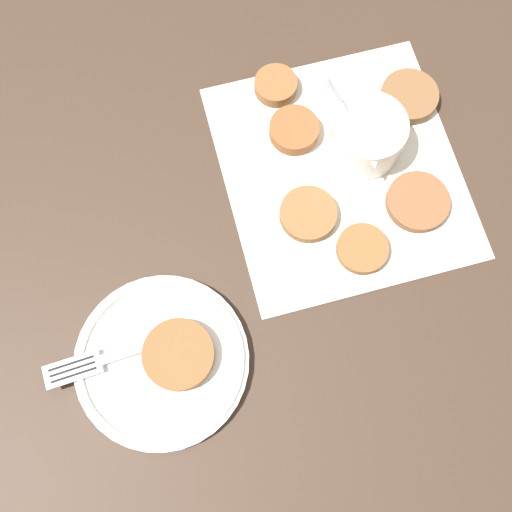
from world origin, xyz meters
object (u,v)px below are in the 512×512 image
sauce_bowl (366,137)px  serving_plate (162,361)px  fritter_on_plate (178,354)px  fork (102,360)px

sauce_bowl → serving_plate: (0.27, -0.28, -0.02)m
fritter_on_plate → fork: 0.09m
sauce_bowl → fork: bearing=-52.3°
serving_plate → fritter_on_plate: (-0.00, 0.02, 0.02)m
sauce_bowl → fritter_on_plate: (0.27, -0.26, -0.00)m
serving_plate → fork: fork is taller
sauce_bowl → fritter_on_plate: size_ratio=1.36×
sauce_bowl → fork: (0.27, -0.35, -0.01)m
serving_plate → fritter_on_plate: size_ratio=2.47×
fritter_on_plate → fork: bearing=-90.0°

